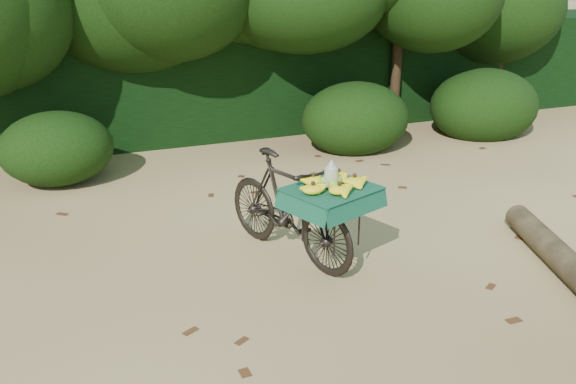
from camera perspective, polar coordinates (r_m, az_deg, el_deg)
name	(u,v)px	position (r m, az deg, el deg)	size (l,w,h in m)	color
ground	(423,291)	(5.85, 12.50, -9.04)	(80.00, 80.00, 0.00)	tan
vendor_bicycle	(290,206)	(6.11, 0.15, -1.32)	(1.24, 1.94, 1.10)	black
hedge_backdrop	(229,79)	(11.03, -5.55, 10.50)	(26.00, 1.80, 1.80)	black
tree_row	(201,20)	(9.96, -8.17, 15.67)	(14.50, 2.00, 4.00)	black
bush_clumps	(297,128)	(9.44, 0.89, 6.03)	(8.80, 1.70, 0.90)	black
leaf_litter	(387,260)	(6.32, 9.27, -6.34)	(7.00, 7.30, 0.01)	#4A2713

